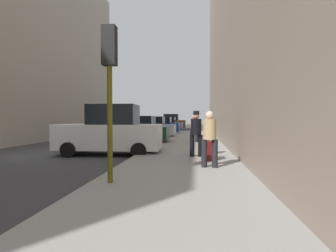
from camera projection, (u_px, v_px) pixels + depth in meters
ground_plane at (50, 155)px, 11.63m from camera, size 120.00×120.00×0.00m
sidewalk at (185, 156)px, 10.98m from camera, size 4.00×40.00×0.15m
parked_white_van at (110, 132)px, 11.74m from camera, size 4.66×2.18×2.25m
parked_dark_green_sedan at (137, 130)px, 16.92m from camera, size 4.24×2.13×1.79m
parked_silver_sedan at (151, 128)px, 22.17m from camera, size 4.24×2.13×1.79m
parked_blue_sedan at (161, 126)px, 28.10m from camera, size 4.25×2.15×1.79m
parked_gray_coupe at (166, 124)px, 33.43m from camera, size 4.25×2.16×1.79m
parked_bronze_suv at (170, 122)px, 38.35m from camera, size 4.64×2.13×2.25m
fire_hydrant at (164, 137)px, 16.34m from camera, size 0.42×0.22×0.70m
traffic_light at (110, 70)px, 6.00m from camera, size 0.32×0.32×3.60m
pedestrian_with_fedora at (196, 131)px, 10.18m from camera, size 0.51×0.43×1.78m
pedestrian_in_red_jacket at (194, 127)px, 16.32m from camera, size 0.52×0.47×1.71m
pedestrian_in_tan_coat at (210, 136)px, 7.93m from camera, size 0.52×0.45×1.71m
rolling_suitcase at (209, 150)px, 9.37m from camera, size 0.40×0.58×1.04m
duffel_bag at (207, 140)px, 16.10m from camera, size 0.32×0.44×0.28m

